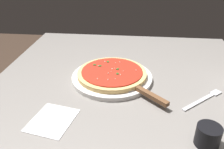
{
  "coord_description": "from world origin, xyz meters",
  "views": [
    {
      "loc": [
        -0.03,
        0.8,
        1.18
      ],
      "look_at": [
        0.05,
        0.04,
        0.76
      ],
      "focal_mm": 37.1,
      "sensor_mm": 36.0,
      "label": 1
    }
  ],
  "objects_px": {
    "pizza": "(112,73)",
    "pizza_server": "(142,91)",
    "cup_small_sauce": "(208,136)",
    "fork": "(204,99)",
    "serving_plate": "(112,77)",
    "napkin_folded_right": "(52,120)"
  },
  "relations": [
    {
      "from": "cup_small_sauce",
      "to": "napkin_folded_right",
      "type": "distance_m",
      "value": 0.42
    },
    {
      "from": "pizza_server",
      "to": "cup_small_sauce",
      "type": "xyz_separation_m",
      "value": [
        -0.16,
        0.2,
        0.01
      ]
    },
    {
      "from": "pizza",
      "to": "fork",
      "type": "xyz_separation_m",
      "value": [
        -0.32,
        0.1,
        -0.02
      ]
    },
    {
      "from": "pizza",
      "to": "fork",
      "type": "distance_m",
      "value": 0.33
    },
    {
      "from": "cup_small_sauce",
      "to": "fork",
      "type": "relative_size",
      "value": 0.41
    },
    {
      "from": "cup_small_sauce",
      "to": "fork",
      "type": "distance_m",
      "value": 0.21
    },
    {
      "from": "cup_small_sauce",
      "to": "fork",
      "type": "bearing_deg",
      "value": -102.29
    },
    {
      "from": "pizza",
      "to": "pizza_server",
      "type": "height_order",
      "value": "pizza"
    },
    {
      "from": "pizza",
      "to": "cup_small_sauce",
      "type": "relative_size",
      "value": 4.19
    },
    {
      "from": "serving_plate",
      "to": "pizza",
      "type": "distance_m",
      "value": 0.02
    },
    {
      "from": "cup_small_sauce",
      "to": "napkin_folded_right",
      "type": "relative_size",
      "value": 0.46
    },
    {
      "from": "pizza",
      "to": "cup_small_sauce",
      "type": "height_order",
      "value": "cup_small_sauce"
    },
    {
      "from": "pizza",
      "to": "cup_small_sauce",
      "type": "xyz_separation_m",
      "value": [
        -0.27,
        0.3,
        0.0
      ]
    },
    {
      "from": "pizza_server",
      "to": "fork",
      "type": "distance_m",
      "value": 0.21
    },
    {
      "from": "napkin_folded_right",
      "to": "fork",
      "type": "bearing_deg",
      "value": -161.6
    },
    {
      "from": "pizza_server",
      "to": "fork",
      "type": "bearing_deg",
      "value": -179.27
    },
    {
      "from": "pizza",
      "to": "pizza_server",
      "type": "xyz_separation_m",
      "value": [
        -0.11,
        0.1,
        -0.0
      ]
    },
    {
      "from": "pizza",
      "to": "napkin_folded_right",
      "type": "height_order",
      "value": "pizza"
    },
    {
      "from": "pizza_server",
      "to": "fork",
      "type": "relative_size",
      "value": 1.25
    },
    {
      "from": "napkin_folded_right",
      "to": "fork",
      "type": "relative_size",
      "value": 0.89
    },
    {
      "from": "serving_plate",
      "to": "fork",
      "type": "bearing_deg",
      "value": 162.07
    },
    {
      "from": "serving_plate",
      "to": "fork",
      "type": "relative_size",
      "value": 1.98
    }
  ]
}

